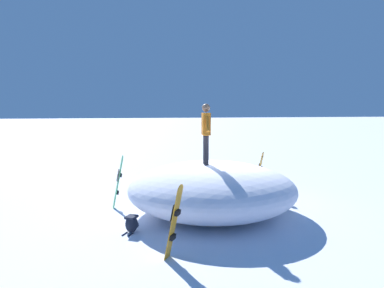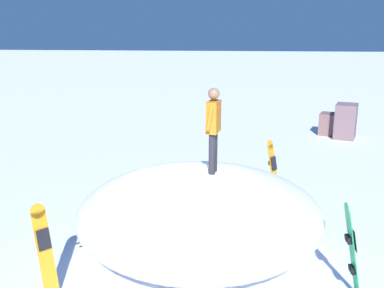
{
  "view_description": "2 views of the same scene",
  "coord_description": "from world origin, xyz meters",
  "px_view_note": "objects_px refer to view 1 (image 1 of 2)",
  "views": [
    {
      "loc": [
        -10.34,
        3.17,
        3.24
      ],
      "look_at": [
        0.0,
        0.89,
        2.17
      ],
      "focal_mm": 32.24,
      "sensor_mm": 36.0,
      "label": 1
    },
    {
      "loc": [
        7.86,
        1.38,
        4.42
      ],
      "look_at": [
        -0.31,
        0.18,
        2.28
      ],
      "focal_mm": 39.17,
      "sensor_mm": 36.0,
      "label": 2
    }
  ],
  "objects_px": {
    "snowboarder_standing": "(206,129)",
    "backpack_near": "(281,202)",
    "snowboard_tertiary_upright": "(259,172)",
    "snowboard_primary_upright": "(174,221)",
    "backpack_far": "(132,224)",
    "snowboard_secondary_upright": "(118,181)"
  },
  "relations": [
    {
      "from": "snowboard_secondary_upright",
      "to": "snowboard_tertiary_upright",
      "type": "bearing_deg",
      "value": -82.85
    },
    {
      "from": "snowboarder_standing",
      "to": "backpack_far",
      "type": "bearing_deg",
      "value": 109.93
    },
    {
      "from": "snowboarder_standing",
      "to": "backpack_near",
      "type": "xyz_separation_m",
      "value": [
        0.3,
        -2.61,
        -2.41
      ]
    },
    {
      "from": "backpack_far",
      "to": "snowboard_secondary_upright",
      "type": "bearing_deg",
      "value": 7.28
    },
    {
      "from": "snowboard_primary_upright",
      "to": "backpack_near",
      "type": "relative_size",
      "value": 2.53
    },
    {
      "from": "snowboard_tertiary_upright",
      "to": "backpack_far",
      "type": "bearing_deg",
      "value": 122.09
    },
    {
      "from": "snowboard_primary_upright",
      "to": "snowboard_tertiary_upright",
      "type": "xyz_separation_m",
      "value": [
        5.0,
        -4.11,
        -0.02
      ]
    },
    {
      "from": "snowboarder_standing",
      "to": "backpack_near",
      "type": "height_order",
      "value": "snowboarder_standing"
    },
    {
      "from": "backpack_near",
      "to": "snowboarder_standing",
      "type": "bearing_deg",
      "value": 96.59
    },
    {
      "from": "backpack_near",
      "to": "snowboard_secondary_upright",
      "type": "bearing_deg",
      "value": 75.59
    },
    {
      "from": "snowboard_secondary_upright",
      "to": "backpack_far",
      "type": "height_order",
      "value": "snowboard_secondary_upright"
    },
    {
      "from": "snowboarder_standing",
      "to": "snowboard_secondary_upright",
      "type": "height_order",
      "value": "snowboarder_standing"
    },
    {
      "from": "snowboard_primary_upright",
      "to": "backpack_far",
      "type": "relative_size",
      "value": 2.87
    },
    {
      "from": "snowboard_primary_upright",
      "to": "backpack_near",
      "type": "bearing_deg",
      "value": -53.09
    },
    {
      "from": "snowboarder_standing",
      "to": "backpack_far",
      "type": "xyz_separation_m",
      "value": [
        -0.81,
        2.23,
        -2.43
      ]
    },
    {
      "from": "snowboard_secondary_upright",
      "to": "backpack_far",
      "type": "relative_size",
      "value": 2.97
    },
    {
      "from": "snowboarder_standing",
      "to": "snowboard_tertiary_upright",
      "type": "relative_size",
      "value": 1.09
    },
    {
      "from": "snowboarder_standing",
      "to": "backpack_near",
      "type": "bearing_deg",
      "value": -83.41
    },
    {
      "from": "snowboard_primary_upright",
      "to": "snowboard_tertiary_upright",
      "type": "bearing_deg",
      "value": -39.39
    },
    {
      "from": "snowboard_primary_upright",
      "to": "snowboard_tertiary_upright",
      "type": "relative_size",
      "value": 1.02
    },
    {
      "from": "snowboarder_standing",
      "to": "snowboard_tertiary_upright",
      "type": "distance_m",
      "value": 3.97
    },
    {
      "from": "snowboarder_standing",
      "to": "snowboard_primary_upright",
      "type": "xyz_separation_m",
      "value": [
        -2.72,
        1.41,
        -1.79
      ]
    }
  ]
}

